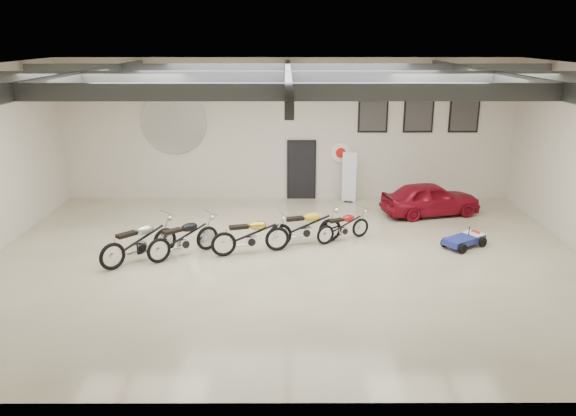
{
  "coord_description": "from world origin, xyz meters",
  "views": [
    {
      "loc": [
        -0.04,
        -13.79,
        5.74
      ],
      "look_at": [
        0.0,
        1.2,
        1.1
      ],
      "focal_mm": 35.0,
      "sensor_mm": 36.0,
      "label": 1
    }
  ],
  "objects_px": {
    "motorcycle_gold": "(251,234)",
    "vintage_car": "(431,199)",
    "motorcycle_yellow": "(305,226)",
    "motorcycle_black": "(183,237)",
    "motorcycle_silver": "(139,241)",
    "banner_stand": "(349,177)",
    "motorcycle_red": "(343,226)",
    "go_kart": "(467,236)"
  },
  "relations": [
    {
      "from": "banner_stand",
      "to": "vintage_car",
      "type": "bearing_deg",
      "value": -17.06
    },
    {
      "from": "motorcycle_silver",
      "to": "motorcycle_red",
      "type": "distance_m",
      "value": 5.73
    },
    {
      "from": "motorcycle_yellow",
      "to": "motorcycle_red",
      "type": "distance_m",
      "value": 1.16
    },
    {
      "from": "motorcycle_gold",
      "to": "go_kart",
      "type": "height_order",
      "value": "motorcycle_gold"
    },
    {
      "from": "motorcycle_red",
      "to": "motorcycle_black",
      "type": "bearing_deg",
      "value": 165.22
    },
    {
      "from": "motorcycle_silver",
      "to": "vintage_car",
      "type": "relative_size",
      "value": 0.69
    },
    {
      "from": "banner_stand",
      "to": "motorcycle_black",
      "type": "xyz_separation_m",
      "value": [
        -5.0,
        -5.14,
        -0.37
      ]
    },
    {
      "from": "motorcycle_gold",
      "to": "vintage_car",
      "type": "height_order",
      "value": "motorcycle_gold"
    },
    {
      "from": "motorcycle_black",
      "to": "banner_stand",
      "type": "bearing_deg",
      "value": 6.42
    },
    {
      "from": "go_kart",
      "to": "vintage_car",
      "type": "bearing_deg",
      "value": 61.6
    },
    {
      "from": "motorcycle_black",
      "to": "vintage_car",
      "type": "height_order",
      "value": "vintage_car"
    },
    {
      "from": "motorcycle_red",
      "to": "motorcycle_yellow",
      "type": "bearing_deg",
      "value": 165.66
    },
    {
      "from": "motorcycle_black",
      "to": "motorcycle_gold",
      "type": "distance_m",
      "value": 1.81
    },
    {
      "from": "motorcycle_silver",
      "to": "motorcycle_black",
      "type": "height_order",
      "value": "motorcycle_silver"
    },
    {
      "from": "motorcycle_red",
      "to": "go_kart",
      "type": "distance_m",
      "value": 3.5
    },
    {
      "from": "motorcycle_silver",
      "to": "motorcycle_red",
      "type": "xyz_separation_m",
      "value": [
        5.52,
        1.54,
        -0.12
      ]
    },
    {
      "from": "motorcycle_yellow",
      "to": "vintage_car",
      "type": "relative_size",
      "value": 0.66
    },
    {
      "from": "banner_stand",
      "to": "go_kart",
      "type": "distance_m",
      "value": 5.3
    },
    {
      "from": "motorcycle_red",
      "to": "vintage_car",
      "type": "height_order",
      "value": "vintage_car"
    },
    {
      "from": "motorcycle_gold",
      "to": "motorcycle_yellow",
      "type": "distance_m",
      "value": 1.67
    },
    {
      "from": "motorcycle_black",
      "to": "go_kart",
      "type": "height_order",
      "value": "motorcycle_black"
    },
    {
      "from": "go_kart",
      "to": "motorcycle_black",
      "type": "bearing_deg",
      "value": 150.13
    },
    {
      "from": "banner_stand",
      "to": "motorcycle_red",
      "type": "relative_size",
      "value": 1.04
    },
    {
      "from": "motorcycle_silver",
      "to": "go_kart",
      "type": "height_order",
      "value": "motorcycle_silver"
    },
    {
      "from": "banner_stand",
      "to": "motorcycle_gold",
      "type": "distance_m",
      "value": 5.91
    },
    {
      "from": "motorcycle_silver",
      "to": "motorcycle_red",
      "type": "height_order",
      "value": "motorcycle_silver"
    },
    {
      "from": "motorcycle_gold",
      "to": "vintage_car",
      "type": "bearing_deg",
      "value": 15.17
    },
    {
      "from": "motorcycle_black",
      "to": "motorcycle_gold",
      "type": "xyz_separation_m",
      "value": [
        1.8,
        0.18,
        0.01
      ]
    },
    {
      "from": "banner_stand",
      "to": "vintage_car",
      "type": "relative_size",
      "value": 0.56
    },
    {
      "from": "motorcycle_black",
      "to": "motorcycle_silver",
      "type": "bearing_deg",
      "value": 158.84
    },
    {
      "from": "motorcycle_black",
      "to": "vintage_car",
      "type": "distance_m",
      "value": 8.37
    },
    {
      "from": "motorcycle_red",
      "to": "go_kart",
      "type": "xyz_separation_m",
      "value": [
        3.47,
        -0.45,
        -0.17
      ]
    },
    {
      "from": "motorcycle_silver",
      "to": "motorcycle_black",
      "type": "xyz_separation_m",
      "value": [
        1.1,
        0.36,
        -0.03
      ]
    },
    {
      "from": "banner_stand",
      "to": "vintage_car",
      "type": "height_order",
      "value": "banner_stand"
    },
    {
      "from": "motorcycle_silver",
      "to": "vintage_car",
      "type": "height_order",
      "value": "motorcycle_silver"
    },
    {
      "from": "motorcycle_gold",
      "to": "banner_stand",
      "type": "bearing_deg",
      "value": 41.25
    },
    {
      "from": "motorcycle_gold",
      "to": "go_kart",
      "type": "bearing_deg",
      "value": -10.63
    },
    {
      "from": "banner_stand",
      "to": "go_kart",
      "type": "xyz_separation_m",
      "value": [
        2.89,
        -4.4,
        -0.63
      ]
    },
    {
      "from": "motorcycle_silver",
      "to": "motorcycle_gold",
      "type": "distance_m",
      "value": 2.95
    },
    {
      "from": "go_kart",
      "to": "vintage_car",
      "type": "height_order",
      "value": "vintage_car"
    },
    {
      "from": "banner_stand",
      "to": "motorcycle_red",
      "type": "xyz_separation_m",
      "value": [
        -0.58,
        -3.95,
        -0.46
      ]
    },
    {
      "from": "motorcycle_silver",
      "to": "motorcycle_gold",
      "type": "xyz_separation_m",
      "value": [
        2.9,
        0.54,
        -0.03
      ]
    }
  ]
}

